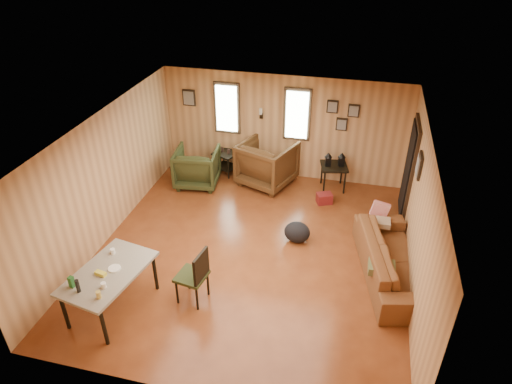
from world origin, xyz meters
TOP-DOWN VIEW (x-y plane):
  - room at (0.17, 0.27)m, footprint 5.54×6.04m
  - sofa at (2.48, -0.05)m, footprint 1.19×2.43m
  - recliner_brown at (-0.26, 2.51)m, footprint 1.38×1.34m
  - recliner_green at (-1.78, 2.10)m, footprint 1.03×0.98m
  - end_table at (-1.31, 2.76)m, footprint 0.65×0.62m
  - side_table at (1.23, 2.63)m, footprint 0.67×0.67m
  - cooler at (1.12, 1.97)m, footprint 0.38×0.33m
  - backpack at (0.77, 0.51)m, footprint 0.59×0.51m
  - sofa_pillows at (2.26, 0.24)m, footprint 0.45×1.78m
  - dining_table at (-1.75, -1.86)m, footprint 1.11×1.57m
  - dining_chair at (-0.53, -1.39)m, footprint 0.51×0.51m

SIDE VIEW (x-z plane):
  - cooler at x=1.12m, z-range 0.00..0.23m
  - backpack at x=0.77m, z-range 0.00..0.42m
  - end_table at x=-1.31m, z-range 0.04..0.69m
  - sofa at x=2.48m, z-range 0.00..0.91m
  - recliner_green at x=-1.78m, z-range 0.00..0.96m
  - sofa_pillows at x=2.26m, z-range 0.32..0.69m
  - dining_chair at x=-0.53m, z-range 0.06..1.04m
  - recliner_brown at x=-0.26m, z-range 0.00..1.12m
  - side_table at x=1.23m, z-range 0.16..1.06m
  - dining_table at x=-1.75m, z-range 0.20..1.14m
  - room at x=0.17m, z-range -0.02..2.43m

